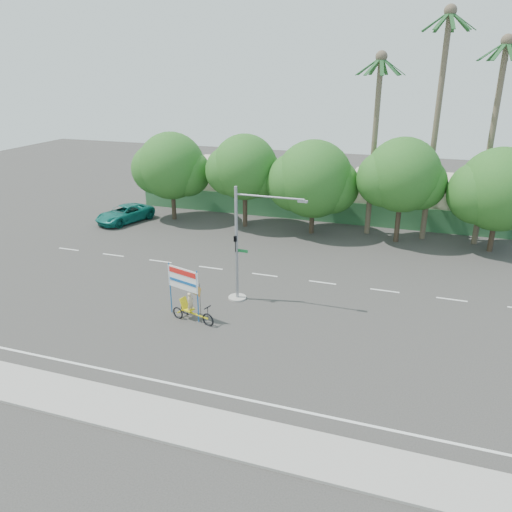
% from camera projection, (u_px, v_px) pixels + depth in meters
% --- Properties ---
extents(ground, '(120.00, 120.00, 0.00)m').
position_uv_depth(ground, '(255.00, 336.00, 26.34)').
color(ground, '#33302D').
rests_on(ground, ground).
extents(sidewalk_near, '(50.00, 2.40, 0.12)m').
position_uv_depth(sidewalk_near, '(194.00, 426.00, 19.68)').
color(sidewalk_near, gray).
rests_on(sidewalk_near, ground).
extents(fence, '(38.00, 0.08, 2.00)m').
position_uv_depth(fence, '(331.00, 212.00, 45.02)').
color(fence, '#336B3D').
rests_on(fence, ground).
extents(building_left, '(12.00, 8.00, 4.00)m').
position_uv_depth(building_left, '(244.00, 183.00, 51.62)').
color(building_left, beige).
rests_on(building_left, ground).
extents(building_right, '(14.00, 8.00, 3.60)m').
position_uv_depth(building_right, '(426.00, 199.00, 46.34)').
color(building_right, beige).
rests_on(building_right, ground).
extents(tree_far_left, '(7.14, 6.00, 7.96)m').
position_uv_depth(tree_far_left, '(171.00, 168.00, 44.75)').
color(tree_far_left, '#473828').
rests_on(tree_far_left, ground).
extents(tree_left, '(6.66, 5.60, 8.07)m').
position_uv_depth(tree_left, '(244.00, 170.00, 42.56)').
color(tree_left, '#473828').
rests_on(tree_left, ground).
extents(tree_center, '(7.62, 6.40, 7.85)m').
position_uv_depth(tree_center, '(313.00, 181.00, 41.00)').
color(tree_center, '#473828').
rests_on(tree_center, ground).
extents(tree_right, '(6.90, 5.80, 8.36)m').
position_uv_depth(tree_right, '(402.00, 178.00, 38.64)').
color(tree_right, '#473828').
rests_on(tree_right, ground).
extents(tree_far_right, '(7.38, 6.20, 7.94)m').
position_uv_depth(tree_far_right, '(499.00, 192.00, 36.77)').
color(tree_far_right, '#473828').
rests_on(tree_far_right, ground).
extents(palm_tall, '(3.73, 3.79, 17.45)m').
position_uv_depth(palm_tall, '(438.00, 107.00, 37.49)').
color(palm_tall, '#70604C').
rests_on(palm_tall, ground).
extents(palm_mid, '(3.73, 3.79, 15.45)m').
position_uv_depth(palm_mid, '(494.00, 123.00, 36.68)').
color(palm_mid, '#70604C').
rests_on(palm_mid, ground).
extents(palm_short, '(3.73, 3.79, 14.45)m').
position_uv_depth(palm_short, '(376.00, 126.00, 39.40)').
color(palm_short, '#70604C').
rests_on(palm_short, ground).
extents(traffic_signal, '(4.72, 1.10, 7.00)m').
position_uv_depth(traffic_signal, '(241.00, 255.00, 29.48)').
color(traffic_signal, gray).
rests_on(traffic_signal, ground).
extents(trike_billboard, '(3.08, 1.27, 3.14)m').
position_uv_depth(trike_billboard, '(188.00, 298.00, 27.74)').
color(trike_billboard, black).
rests_on(trike_billboard, ground).
extents(pickup_truck, '(4.19, 6.03, 1.53)m').
position_uv_depth(pickup_truck, '(125.00, 214.00, 45.29)').
color(pickup_truck, '#0F695D').
rests_on(pickup_truck, ground).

